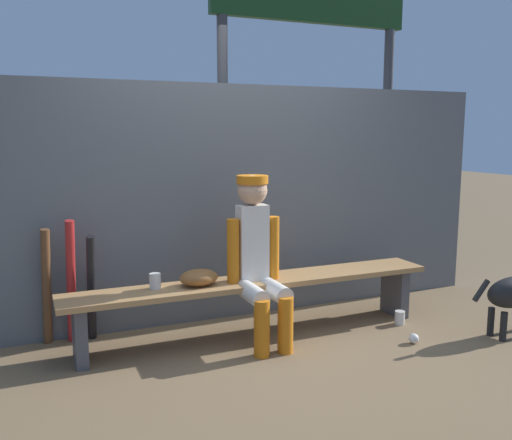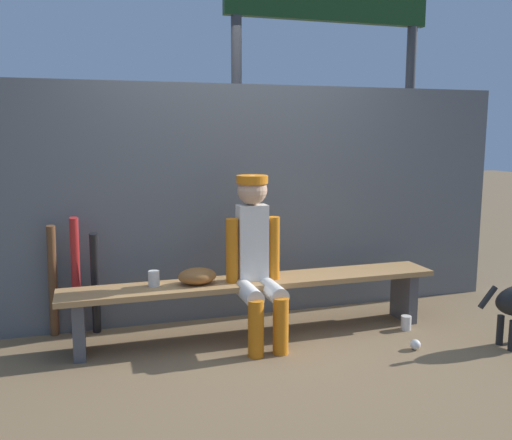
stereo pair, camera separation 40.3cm
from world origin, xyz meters
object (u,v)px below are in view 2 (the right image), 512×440
Objects in this scene: cup_on_ground at (406,323)px; scoreboard at (335,23)px; player_seated at (256,254)px; bat_wood_dark at (53,282)px; baseball_glove at (197,276)px; bat_aluminum_black at (95,284)px; cup_on_bench at (154,278)px; bat_aluminum_red at (76,277)px; dugout_bench at (256,291)px; baseball at (415,345)px.

cup_on_ground is 0.03× the size of scoreboard.
player_seated is 1.54m from bat_wood_dark.
bat_aluminum_black reaches higher than baseball_glove.
bat_wood_dark is at bearing 151.91° from cup_on_bench.
bat_aluminum_red reaches higher than bat_aluminum_black.
bat_aluminum_red is (-1.29, 0.38, 0.11)m from dugout_bench.
cup_on_ground is (2.45, -0.60, -0.41)m from bat_aluminum_red.
cup_on_bench is at bearing -28.09° from bat_wood_dark.
baseball_glove is 0.92m from bat_aluminum_red.
bat_aluminum_black reaches higher than baseball.
bat_aluminum_red is (-0.84, 0.38, -0.04)m from baseball_glove.
cup_on_ground is at bearing -13.79° from bat_aluminum_red.
bat_wood_dark reaches higher than baseball_glove.
baseball_glove is (-0.42, 0.10, -0.16)m from player_seated.
player_seated is 11.13× the size of cup_on_ground.
bat_wood_dark is 0.80m from cup_on_bench.
dugout_bench is at bearing 0.00° from baseball_glove.
bat_aluminum_red reaches higher than cup_on_ground.
player_seated is at bearing -105.39° from dugout_bench.
cup_on_ground is at bearing -13.84° from bat_wood_dark.
bat_aluminum_black is at bearing 162.96° from dugout_bench.
dugout_bench is at bearing 169.05° from cup_on_ground.
scoreboard is (1.23, 1.39, 1.93)m from player_seated.
bat_aluminum_red is at bearing 148.28° from cup_on_bench.
bat_aluminum_red reaches higher than dugout_bench.
baseball_glove is 2.55× the size of cup_on_bench.
bat_aluminum_black is 7.43× the size of cup_on_ground.
bat_aluminum_red is 0.17m from bat_wood_dark.
baseball_glove is 1.09m from bat_wood_dark.
bat_aluminum_red is at bearing 170.23° from bat_aluminum_black.
baseball_glove is 0.32× the size of bat_wood_dark.
bat_wood_dark is at bearing 167.54° from bat_aluminum_black.
bat_aluminum_black is 0.22× the size of scoreboard.
dugout_bench is at bearing -133.19° from scoreboard.
dugout_bench is 3.31× the size of bat_wood_dark.
baseball is at bearing -25.64° from player_seated.
cup_on_ground is 1.98m from cup_on_bench.
bat_aluminum_black is at bearing 156.15° from baseball.
baseball_glove is 1.68m from cup_on_ground.
cup_on_bench is (-0.72, 0.15, -0.16)m from player_seated.
cup_on_ground is at bearing -14.02° from bat_aluminum_black.
baseball_glove is at bearing -24.08° from bat_aluminum_red.
scoreboard reaches higher than bat_aluminum_black.
bat_aluminum_red is at bearing 159.10° from player_seated.
baseball is (2.15, -0.95, -0.37)m from bat_aluminum_black.
scoreboard is (1.65, 1.28, 2.09)m from baseball_glove.
dugout_bench is 0.47m from baseball_glove.
bat_aluminum_black reaches higher than dugout_bench.
dugout_bench is 3.08× the size of bat_aluminum_red.
bat_wood_dark is (-1.01, 0.42, -0.07)m from baseball_glove.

